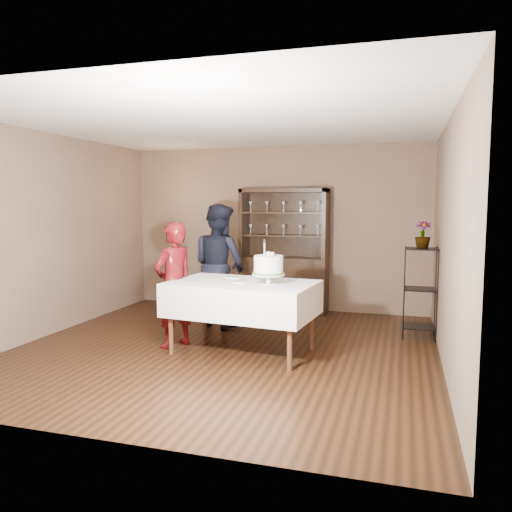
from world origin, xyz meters
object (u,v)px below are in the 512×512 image
at_px(woman, 174,285).
at_px(potted_plant, 423,235).
at_px(china_hutch, 284,271).
at_px(plant_etagere, 420,289).
at_px(cake, 268,266).
at_px(cake_table, 242,299).
at_px(man, 219,265).

height_order(woman, potted_plant, woman).
height_order(china_hutch, woman, china_hutch).
relative_size(plant_etagere, cake, 2.33).
bearing_deg(woman, cake, 112.10).
relative_size(cake_table, man, 1.02).
xyz_separation_m(woman, cake, (1.22, -0.06, 0.28)).
distance_m(plant_etagere, cake_table, 2.40).
relative_size(plant_etagere, cake_table, 0.67).
bearing_deg(cake, china_hutch, 99.09).
bearing_deg(man, cake, 159.45).
distance_m(china_hutch, woman, 2.49).
distance_m(china_hutch, cake, 2.46).
height_order(china_hutch, potted_plant, china_hutch).
relative_size(china_hutch, potted_plant, 5.73).
xyz_separation_m(cake_table, cake, (0.34, -0.06, 0.40)).
bearing_deg(china_hutch, cake_table, -88.86).
relative_size(plant_etagere, potted_plant, 3.44).
xyz_separation_m(plant_etagere, cake, (-1.70, -1.34, 0.40)).
height_order(cake_table, potted_plant, potted_plant).
xyz_separation_m(plant_etagere, potted_plant, (0.01, 0.03, 0.71)).
relative_size(plant_etagere, man, 0.68).
height_order(cake_table, cake, cake).
xyz_separation_m(plant_etagere, woman, (-2.91, -1.29, 0.12)).
xyz_separation_m(cake_table, man, (-0.73, 1.18, 0.23)).
xyz_separation_m(china_hutch, potted_plant, (2.09, -1.02, 0.70)).
relative_size(cake, potted_plant, 1.48).
distance_m(cake, potted_plant, 2.21).
height_order(plant_etagere, woman, woman).
distance_m(cake_table, woman, 0.89).
xyz_separation_m(cake_table, potted_plant, (2.04, 1.31, 0.72)).
bearing_deg(china_hutch, cake, -80.91).
bearing_deg(potted_plant, cake, -141.13).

